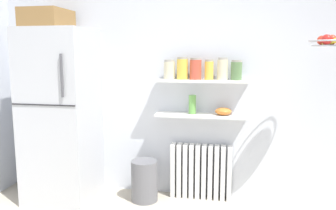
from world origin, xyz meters
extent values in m
cube|color=silver|center=(0.00, 2.05, 1.30)|extent=(7.04, 0.10, 2.60)
cube|color=#B7BABF|center=(-1.43, 1.67, 0.89)|extent=(0.66, 0.66, 1.79)
cube|color=#262628|center=(-1.43, 1.34, 1.06)|extent=(0.65, 0.01, 0.01)
cylinder|color=#4C4C51|center=(-1.22, 1.32, 1.34)|extent=(0.02, 0.02, 0.40)
cube|color=olive|center=(-1.53, 1.67, 1.88)|extent=(0.40, 0.46, 0.19)
cube|color=white|center=(-0.28, 1.92, 0.29)|extent=(0.05, 0.12, 0.58)
cube|color=white|center=(-0.21, 1.92, 0.29)|extent=(0.05, 0.12, 0.58)
cube|color=white|center=(-0.15, 1.92, 0.29)|extent=(0.05, 0.12, 0.58)
cube|color=white|center=(-0.08, 1.92, 0.29)|extent=(0.05, 0.12, 0.58)
cube|color=white|center=(-0.01, 1.92, 0.29)|extent=(0.05, 0.12, 0.58)
cube|color=white|center=(0.05, 1.92, 0.29)|extent=(0.05, 0.12, 0.58)
cube|color=white|center=(0.12, 1.92, 0.29)|extent=(0.05, 0.12, 0.58)
cube|color=white|center=(0.18, 1.92, 0.29)|extent=(0.05, 0.12, 0.58)
cube|color=white|center=(0.25, 1.92, 0.29)|extent=(0.05, 0.12, 0.58)
cube|color=white|center=(0.32, 1.92, 0.29)|extent=(0.05, 0.12, 0.58)
cube|color=white|center=(0.02, 1.89, 0.91)|extent=(0.95, 0.22, 0.02)
cube|color=white|center=(0.02, 1.89, 1.26)|extent=(0.95, 0.22, 0.02)
cylinder|color=beige|center=(-0.32, 1.89, 1.37)|extent=(0.12, 0.12, 0.18)
cylinder|color=gray|center=(-0.32, 1.89, 1.47)|extent=(0.11, 0.11, 0.02)
cylinder|color=yellow|center=(-0.18, 1.89, 1.38)|extent=(0.11, 0.11, 0.21)
cylinder|color=gray|center=(-0.18, 1.89, 1.49)|extent=(0.10, 0.10, 0.02)
cylinder|color=#C64C38|center=(-0.05, 1.89, 1.38)|extent=(0.12, 0.12, 0.20)
cylinder|color=gray|center=(-0.05, 1.89, 1.48)|extent=(0.11, 0.11, 0.02)
cylinder|color=yellow|center=(0.09, 1.89, 1.37)|extent=(0.09, 0.09, 0.18)
cylinder|color=gray|center=(0.09, 1.89, 1.47)|extent=(0.08, 0.08, 0.02)
cylinder|color=beige|center=(0.22, 1.89, 1.38)|extent=(0.11, 0.11, 0.20)
cylinder|color=gray|center=(0.22, 1.89, 1.49)|extent=(0.10, 0.10, 0.02)
cylinder|color=#5B7F4C|center=(0.36, 1.89, 1.37)|extent=(0.11, 0.11, 0.18)
cylinder|color=gray|center=(0.36, 1.89, 1.46)|extent=(0.10, 0.10, 0.02)
cylinder|color=#66A84C|center=(-0.08, 1.89, 1.02)|extent=(0.07, 0.07, 0.20)
ellipsoid|color=orange|center=(0.24, 1.89, 0.96)|extent=(0.17, 0.17, 0.08)
cylinder|color=slate|center=(-0.56, 1.74, 0.22)|extent=(0.28, 0.28, 0.43)
torus|color=#B2B2B7|center=(1.11, 1.60, 1.65)|extent=(0.30, 0.30, 0.01)
cylinder|color=#A8A8AD|center=(1.11, 1.60, 1.61)|extent=(0.24, 0.24, 0.01)
sphere|color=red|center=(1.14, 1.59, 1.65)|extent=(0.09, 0.09, 0.09)
sphere|color=red|center=(1.08, 1.64, 1.65)|extent=(0.08, 0.08, 0.08)
sphere|color=red|center=(1.10, 1.57, 1.66)|extent=(0.09, 0.09, 0.09)
ellipsoid|color=yellow|center=(1.14, 1.57, 1.64)|extent=(0.17, 0.12, 0.09)
camera|label=1|loc=(0.32, -1.57, 1.54)|focal=36.48mm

